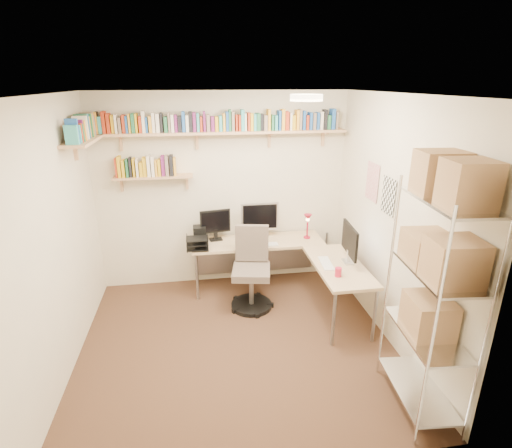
% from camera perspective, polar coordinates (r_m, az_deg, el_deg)
% --- Properties ---
extents(ground, '(3.20, 3.20, 0.00)m').
position_cam_1_polar(ground, '(4.39, -2.71, -16.67)').
color(ground, '#422A1C').
rests_on(ground, ground).
extents(room_shell, '(3.24, 3.04, 2.52)m').
position_cam_1_polar(room_shell, '(3.69, -3.03, 3.09)').
color(room_shell, beige).
rests_on(room_shell, ground).
extents(wall_shelves, '(3.12, 1.09, 0.80)m').
position_cam_1_polar(wall_shelves, '(4.84, -10.20, 12.62)').
color(wall_shelves, tan).
rests_on(wall_shelves, ground).
extents(corner_desk, '(1.96, 1.69, 1.14)m').
position_cam_1_polar(corner_desk, '(4.98, 1.85, -3.37)').
color(corner_desk, '#D1AF88').
rests_on(corner_desk, ground).
extents(office_chair, '(0.53, 0.54, 0.99)m').
position_cam_1_polar(office_chair, '(4.83, -0.64, -7.17)').
color(office_chair, black).
rests_on(office_chair, ground).
extents(wire_rack, '(0.47, 0.86, 2.13)m').
position_cam_1_polar(wire_rack, '(3.25, 24.89, -3.76)').
color(wire_rack, silver).
rests_on(wire_rack, ground).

